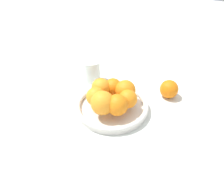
{
  "coord_description": "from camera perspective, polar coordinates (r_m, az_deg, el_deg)",
  "views": [
    {
      "loc": [
        -0.57,
        -0.28,
        0.54
      ],
      "look_at": [
        0.0,
        0.0,
        0.07
      ],
      "focal_mm": 35.0,
      "sensor_mm": 36.0,
      "label": 1
    }
  ],
  "objects": [
    {
      "name": "stray_orange",
      "position": [
        0.91,
        14.67,
        1.51
      ],
      "size": [
        0.07,
        0.07,
        0.07
      ],
      "primitive_type": "sphere",
      "color": "orange",
      "rests_on": "ground_plane"
    },
    {
      "name": "drinking_glass",
      "position": [
        0.98,
        -5.26,
        6.21
      ],
      "size": [
        0.07,
        0.07,
        0.1
      ],
      "primitive_type": "cylinder",
      "color": "silver",
      "rests_on": "ground_plane"
    },
    {
      "name": "fruit_bowl",
      "position": [
        0.82,
        0.0,
        -2.98
      ],
      "size": [
        0.27,
        0.27,
        0.03
      ],
      "color": "silver",
      "rests_on": "ground_plane"
    },
    {
      "name": "ground_plane",
      "position": [
        0.83,
        0.0,
        -3.87
      ],
      "size": [
        4.0,
        4.0,
        0.0
      ],
      "primitive_type": "plane",
      "color": "silver"
    },
    {
      "name": "orange_pile",
      "position": [
        0.79,
        -0.17,
        -0.19
      ],
      "size": [
        0.19,
        0.19,
        0.08
      ],
      "color": "orange",
      "rests_on": "fruit_bowl"
    }
  ]
}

